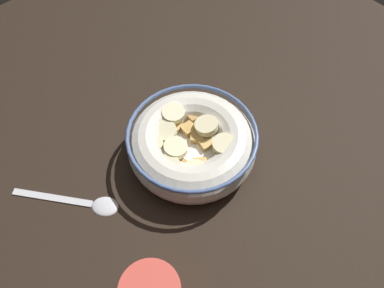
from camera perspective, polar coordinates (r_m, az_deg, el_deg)
name	(u,v)px	position (r cm, az deg, el deg)	size (l,w,h in cm)	color
ground_plane	(192,158)	(62.82, 0.00, -2.04)	(106.03, 106.03, 2.00)	black
cereal_bowl	(192,144)	(59.33, -0.05, 0.04)	(19.02, 19.02, 5.88)	silver
spoon	(88,203)	(59.52, -14.45, -8.04)	(11.26, 13.57, 0.80)	silver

